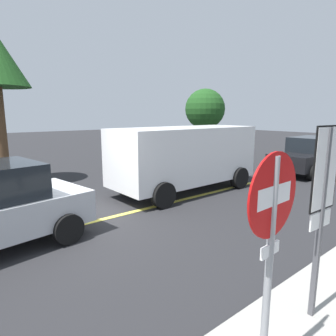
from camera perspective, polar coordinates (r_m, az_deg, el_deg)
The scene contains 7 objects.
ground_plane at distance 7.52m, azimuth -16.09°, elevation -10.50°, with size 80.00×80.00×0.00m, color #262628.
lane_marking_centre at distance 9.03m, azimuth 1.77°, elevation -6.47°, with size 28.00×0.16×0.01m, color #E0D14C.
stop_sign at distance 2.78m, azimuth 19.47°, elevation -12.25°, with size 0.76×0.07×2.34m.
speed_limit_sign at distance 3.85m, azimuth 28.05°, elevation -3.96°, with size 0.54×0.06×2.52m.
white_van at distance 9.98m, azimuth 3.21°, elevation 2.58°, with size 5.23×2.32×2.20m.
car_black_approaching at distance 14.78m, azimuth 26.10°, elevation 2.32°, with size 4.51×1.98×1.61m.
tree_centre_verge at distance 17.96m, azimuth 7.25°, elevation 11.29°, with size 2.38×2.38×4.13m.
Camera 1 is at (-2.67, -6.51, 2.64)m, focal length 31.19 mm.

